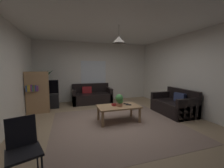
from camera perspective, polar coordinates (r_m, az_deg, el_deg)
The scene contains 22 objects.
floor at distance 4.17m, azimuth 1.30°, elevation -15.10°, with size 5.17×5.79×0.02m, color #9E8466.
rug at distance 3.99m, azimuth 2.27°, elevation -15.92°, with size 3.36×3.18×0.01m, color gray.
wall_back at distance 6.71m, azimuth -6.85°, elevation 4.83°, with size 5.29×0.06×2.67m, color silver.
wall_left at distance 3.91m, azimuth -37.90°, elevation 2.33°, with size 0.06×5.79×2.67m, color silver.
wall_right at distance 5.34m, azimuth 28.99°, elevation 3.64°, with size 0.06×5.79×2.67m, color silver.
ceiling at distance 4.04m, azimuth 1.40°, elevation 23.06°, with size 5.17×5.79×0.02m, color white.
window_pane at distance 6.67m, azimuth -7.37°, elevation 4.05°, with size 1.15×0.01×1.18m, color white.
couch_under_window at distance 6.28m, azimuth -8.06°, elevation -5.04°, with size 1.65×0.84×0.82m.
couch_right_side at distance 5.20m, azimuth 23.57°, elevation -7.93°, with size 0.84×1.37×0.82m.
coffee_table at distance 4.10m, azimuth 2.63°, elevation -9.62°, with size 1.18×0.66×0.45m.
book_on_table_0 at distance 4.09m, azimuth 0.97°, elevation -8.55°, with size 0.12×0.11×0.02m, color #B22D2D.
book_on_table_1 at distance 4.09m, azimuth 0.87°, elevation -8.23°, with size 0.13×0.12×0.03m, color #B22D2D.
book_on_table_2 at distance 4.08m, azimuth 0.87°, elevation -7.92°, with size 0.12×0.08×0.02m, color #B22D2D.
remote_on_table_0 at distance 4.18m, azimuth 6.61°, elevation -8.23°, with size 0.05×0.16×0.02m, color black.
remote_on_table_1 at distance 4.28m, azimuth 5.67°, elevation -7.87°, with size 0.05×0.16×0.02m, color black.
potted_plant_on_table at distance 4.03m, azimuth 3.03°, elevation -6.36°, with size 0.22×0.22×0.33m.
tv_stand at distance 5.99m, azimuth -24.78°, elevation -6.38°, with size 0.90×0.44×0.50m, color black.
tv at distance 5.88m, azimuth -25.06°, elevation -1.28°, with size 0.91×0.16×0.56m.
potted_palm_corner at distance 6.38m, azimuth -25.45°, elevation -1.47°, with size 0.85×0.80×1.50m.
bookshelf_corner at distance 5.38m, azimuth -27.72°, elevation -2.99°, with size 0.70×0.31×1.40m.
folding_chair at distance 2.33m, azimuth -32.04°, elevation -20.39°, with size 0.51×0.52×0.87m.
pendant_lamp at distance 4.01m, azimuth 2.77°, elevation 17.32°, with size 0.34×0.34×0.48m.
Camera 1 is at (-1.26, -3.66, 1.52)m, focal length 22.85 mm.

